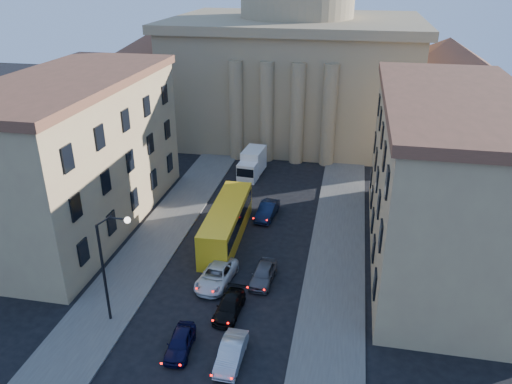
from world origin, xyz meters
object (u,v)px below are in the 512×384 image
(city_bus, at_px, (227,222))
(street_lamp, at_px, (109,260))
(box_truck, at_px, (252,164))
(car_left_near, at_px, (180,342))
(car_right_near, at_px, (231,353))

(city_bus, bearing_deg, street_lamp, -112.26)
(box_truck, bearing_deg, city_bus, -82.34)
(car_left_near, bearing_deg, street_lamp, 155.67)
(street_lamp, relative_size, box_truck, 1.50)
(car_right_near, relative_size, city_bus, 0.35)
(car_right_near, xyz_separation_m, box_truck, (-5.05, 31.57, 0.79))
(street_lamp, distance_m, car_left_near, 7.53)
(street_lamp, relative_size, car_right_near, 2.08)
(car_right_near, xyz_separation_m, city_bus, (-4.24, 15.67, 1.12))
(car_left_near, bearing_deg, box_truck, 88.13)
(city_bus, bearing_deg, car_right_near, -76.54)
(street_lamp, bearing_deg, car_right_near, -14.34)
(street_lamp, bearing_deg, car_left_near, -19.88)
(city_bus, relative_size, box_truck, 2.05)
(street_lamp, distance_m, car_right_near, 10.58)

